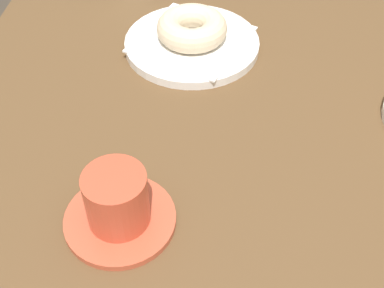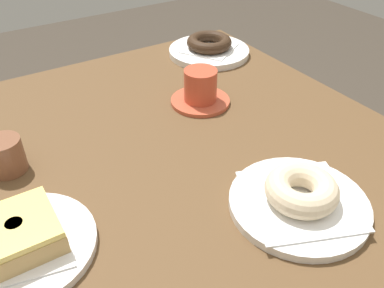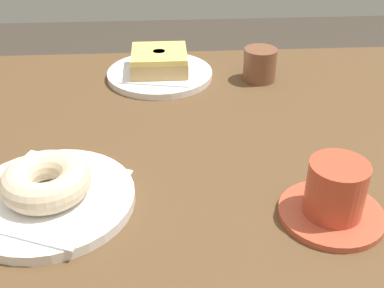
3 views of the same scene
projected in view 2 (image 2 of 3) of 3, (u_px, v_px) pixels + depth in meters
name	position (u px, v px, depth m)	size (l,w,h in m)	color
table	(179.00, 191.00, 0.78)	(0.91, 0.83, 0.76)	brown
plate_sugar_ring	(298.00, 204.00, 0.61)	(0.21, 0.21, 0.01)	white
napkin_sugar_ring	(299.00, 200.00, 0.60)	(0.16, 0.16, 0.00)	white
donut_sugar_ring	(302.00, 190.00, 0.59)	(0.11, 0.11, 0.04)	beige
plate_glazed_square	(22.00, 247.00, 0.54)	(0.20, 0.20, 0.01)	white
napkin_glazed_square	(21.00, 243.00, 0.54)	(0.13, 0.13, 0.00)	white
donut_glazed_square	(17.00, 233.00, 0.53)	(0.10, 0.10, 0.04)	tan
plate_chocolate_ring	(209.00, 52.00, 1.06)	(0.21, 0.21, 0.02)	white
napkin_chocolate_ring	(209.00, 48.00, 1.05)	(0.12, 0.12, 0.00)	white
donut_chocolate_ring	(209.00, 42.00, 1.05)	(0.12, 0.12, 0.03)	#322113
coffee_cup	(200.00, 89.00, 0.84)	(0.13, 0.13, 0.08)	#C25136
sugar_jar	(5.00, 155.00, 0.66)	(0.06, 0.06, 0.06)	brown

